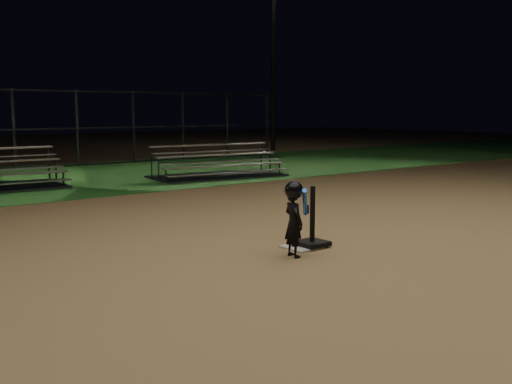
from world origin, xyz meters
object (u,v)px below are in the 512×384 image
bleacher_right (218,171)px  light_pole_right (274,40)px  batting_tee (312,234)px  home_plate (302,247)px  child_batter (294,217)px

bleacher_right → light_pole_right: bearing=49.1°
batting_tee → bleacher_right: size_ratio=0.21×
home_plate → bleacher_right: (3.85, 7.61, 0.17)m
home_plate → light_pole_right: size_ratio=0.05×
bleacher_right → light_pole_right: light_pole_right is taller
batting_tee → child_batter: size_ratio=0.83×
batting_tee → bleacher_right: bleacher_right is taller
bleacher_right → home_plate: bearing=-109.8°
child_batter → bleacher_right: child_batter is taller
child_batter → bleacher_right: size_ratio=0.25×
bleacher_right → child_batter: bearing=-111.2°
batting_tee → light_pole_right: light_pole_right is taller
home_plate → batting_tee: batting_tee is taller
home_plate → light_pole_right: (12.00, 14.94, 4.93)m
bleacher_right → light_pole_right: size_ratio=0.46×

